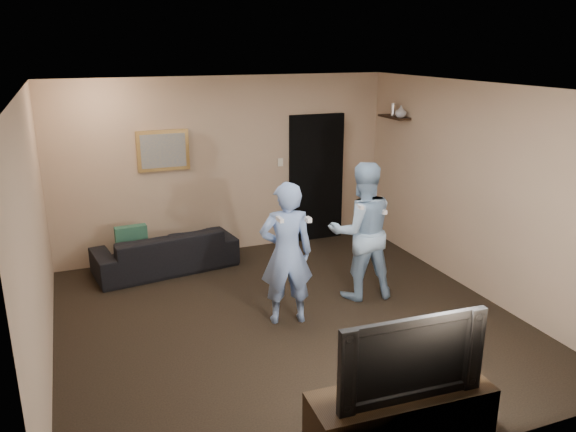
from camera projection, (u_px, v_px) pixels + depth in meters
name	position (u px, v px, depth m)	size (l,w,h in m)	color
ground	(288.00, 320.00, 6.41)	(5.00, 5.00, 0.00)	black
ceiling	(288.00, 88.00, 5.64)	(5.00, 5.00, 0.04)	silver
wall_back	(226.00, 166.00, 8.25)	(5.00, 0.04, 2.60)	tan
wall_front	(424.00, 310.00, 3.80)	(5.00, 0.04, 2.60)	tan
wall_left	(35.00, 240.00, 5.15)	(0.04, 5.00, 2.60)	tan
wall_right	(477.00, 190.00, 6.90)	(0.04, 5.00, 2.60)	tan
sofa	(166.00, 251.00, 7.77)	(1.92, 0.75, 0.56)	black
throw_pillow	(132.00, 241.00, 7.56)	(0.42, 0.13, 0.42)	#184836
painting_frame	(163.00, 150.00, 7.82)	(0.72, 0.05, 0.57)	olive
painting_canvas	(163.00, 151.00, 7.80)	(0.62, 0.01, 0.47)	slate
doorway	(316.00, 178.00, 8.82)	(0.90, 0.06, 2.00)	black
light_switch	(280.00, 162.00, 8.52)	(0.08, 0.02, 0.12)	silver
wall_shelf	(394.00, 117.00, 8.26)	(0.20, 0.60, 0.03)	black
shelf_vase	(401.00, 111.00, 8.08)	(0.16, 0.16, 0.17)	#B0B0B5
shelf_figurine	(393.00, 110.00, 8.26)	(0.06, 0.06, 0.18)	silver
tv_console	(400.00, 420.00, 4.32)	(1.44, 0.46, 0.51)	black
television	(405.00, 352.00, 4.14)	(1.16, 0.15, 0.67)	black
wii_player_left	(286.00, 253.00, 6.17)	(0.66, 0.54, 1.63)	#7796CF
wii_player_right	(361.00, 231.00, 6.80)	(0.91, 0.76, 1.70)	#99BDDF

